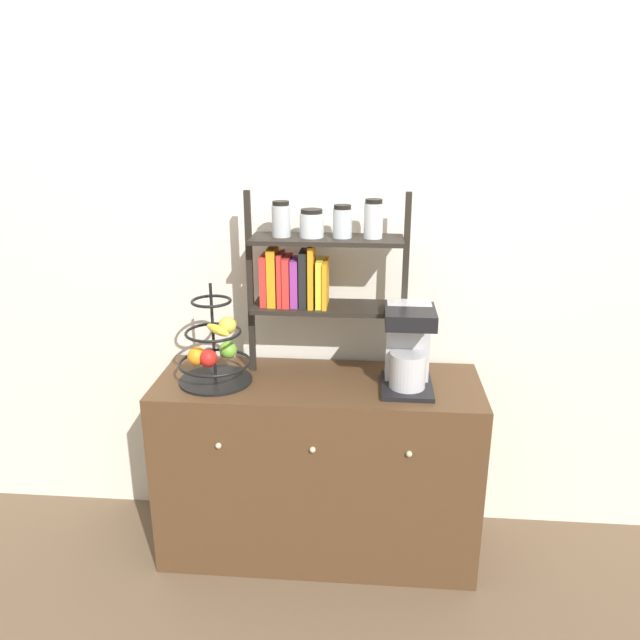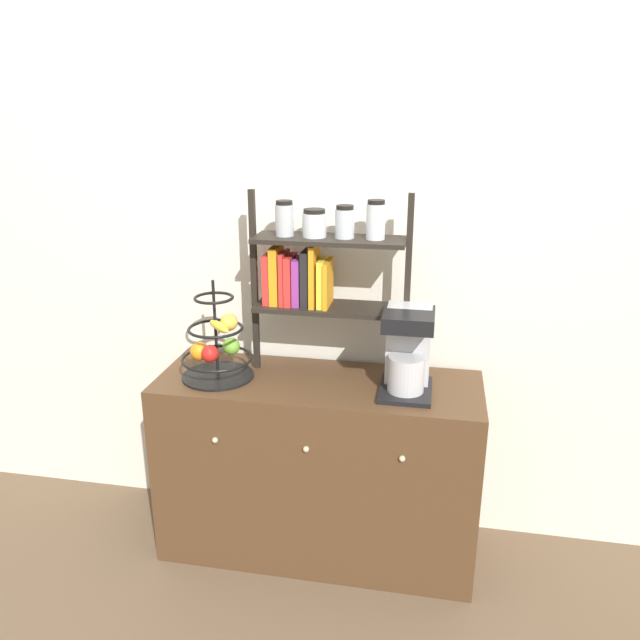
% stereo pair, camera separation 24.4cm
% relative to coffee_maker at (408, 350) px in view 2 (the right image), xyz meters
% --- Properties ---
extents(ground_plane, '(12.00, 12.00, 0.00)m').
position_rel_coffee_maker_xyz_m(ground_plane, '(-0.36, -0.23, -0.96)').
color(ground_plane, brown).
extents(wall_back, '(7.00, 0.05, 2.60)m').
position_rel_coffee_maker_xyz_m(wall_back, '(-0.36, 0.29, 0.34)').
color(wall_back, silver).
rests_on(wall_back, ground_plane).
extents(sideboard, '(1.32, 0.49, 0.80)m').
position_rel_coffee_maker_xyz_m(sideboard, '(-0.36, 0.01, -0.57)').
color(sideboard, '#4C331E').
rests_on(sideboard, ground_plane).
extents(coffee_maker, '(0.20, 0.26, 0.33)m').
position_rel_coffee_maker_xyz_m(coffee_maker, '(0.00, 0.00, 0.00)').
color(coffee_maker, black).
rests_on(coffee_maker, sideboard).
extents(fruit_stand, '(0.30, 0.30, 0.41)m').
position_rel_coffee_maker_xyz_m(fruit_stand, '(-0.77, -0.03, -0.04)').
color(fruit_stand, black).
rests_on(fruit_stand, sideboard).
extents(shelf_hutch, '(0.65, 0.20, 0.75)m').
position_rel_coffee_maker_xyz_m(shelf_hutch, '(-0.39, 0.11, 0.29)').
color(shelf_hutch, black).
rests_on(shelf_hutch, sideboard).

